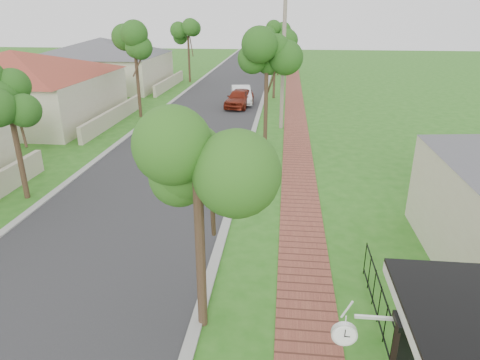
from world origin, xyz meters
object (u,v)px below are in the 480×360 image
at_px(parked_car_red, 239,98).
at_px(near_tree, 197,178).
at_px(parked_car_white, 241,95).
at_px(utility_pole, 284,53).
at_px(station_clock, 347,332).

distance_m(parked_car_red, near_tree, 24.69).
xyz_separation_m(parked_car_white, utility_pole, (3.30, -7.38, 3.89)).
distance_m(near_tree, station_clock, 4.05).
height_order(near_tree, utility_pole, utility_pole).
bearing_deg(station_clock, parked_car_white, 99.48).
bearing_deg(utility_pole, station_clock, -86.16).
bearing_deg(utility_pole, parked_car_red, 118.89).
xyz_separation_m(utility_pole, station_clock, (1.39, -20.70, -2.62)).
bearing_deg(parked_car_red, station_clock, -71.65).
bearing_deg(parked_car_red, near_tree, -77.40).
distance_m(parked_car_red, utility_pole, 7.85).
relative_size(parked_car_red, utility_pole, 0.45).
bearing_deg(parked_car_white, utility_pole, -76.00).
height_order(parked_car_red, station_clock, station_clock).
bearing_deg(parked_car_white, parked_car_red, -100.10).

